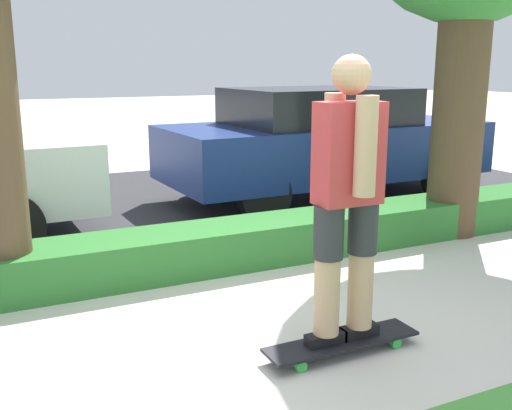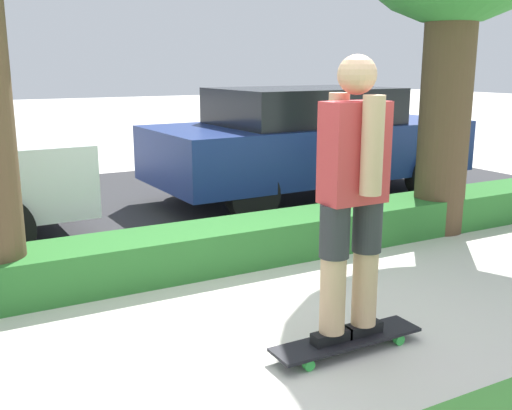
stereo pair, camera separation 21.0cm
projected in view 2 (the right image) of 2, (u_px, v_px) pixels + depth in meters
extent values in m
plane|color=beige|center=(285.00, 344.00, 3.85)|extent=(60.00, 60.00, 0.00)
cube|color=#2D2D30|center=(109.00, 209.00, 7.44)|extent=(12.77, 5.00, 0.01)
cube|color=#2D702D|center=(189.00, 250.00, 5.17)|extent=(12.77, 0.60, 0.37)
cube|color=black|center=(347.00, 339.00, 3.74)|extent=(1.02, 0.24, 0.02)
cylinder|color=green|center=(399.00, 340.00, 3.83)|extent=(0.07, 0.04, 0.07)
cylinder|color=green|center=(380.00, 329.00, 3.99)|extent=(0.07, 0.04, 0.07)
cylinder|color=green|center=(309.00, 365.00, 3.51)|extent=(0.07, 0.04, 0.07)
cylinder|color=green|center=(292.00, 352.00, 3.66)|extent=(0.07, 0.04, 0.07)
cube|color=black|center=(331.00, 337.00, 3.67)|extent=(0.26, 0.09, 0.07)
cylinder|color=tan|center=(333.00, 270.00, 3.57)|extent=(0.16, 0.16, 0.80)
cylinder|color=#2D2D33|center=(335.00, 231.00, 3.52)|extent=(0.18, 0.18, 0.32)
cube|color=black|center=(363.00, 329.00, 3.78)|extent=(0.26, 0.09, 0.07)
cylinder|color=tan|center=(366.00, 263.00, 3.68)|extent=(0.16, 0.16, 0.80)
cylinder|color=#2D2D33|center=(367.00, 226.00, 3.63)|extent=(0.18, 0.18, 0.32)
cube|color=#C6383D|center=(354.00, 153.00, 3.47)|extent=(0.38, 0.21, 0.59)
cylinder|color=tan|center=(372.00, 146.00, 3.32)|extent=(0.13, 0.13, 0.56)
cylinder|color=tan|center=(338.00, 140.00, 3.59)|extent=(0.13, 0.13, 0.56)
sphere|color=tan|center=(357.00, 75.00, 3.37)|extent=(0.23, 0.23, 0.23)
cylinder|color=brown|center=(446.00, 106.00, 6.19)|extent=(0.53, 0.53, 2.67)
cube|color=navy|center=(311.00, 149.00, 8.03)|extent=(4.36, 1.94, 0.68)
cube|color=black|center=(303.00, 106.00, 7.84)|extent=(2.29, 1.66, 0.46)
cylinder|color=black|center=(427.00, 175.00, 8.02)|extent=(0.62, 0.22, 0.62)
cylinder|color=black|center=(351.00, 158.00, 9.44)|extent=(0.62, 0.22, 0.62)
cylinder|color=black|center=(253.00, 195.00, 6.77)|extent=(0.62, 0.22, 0.62)
cylinder|color=black|center=(195.00, 173.00, 8.19)|extent=(0.62, 0.22, 0.62)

